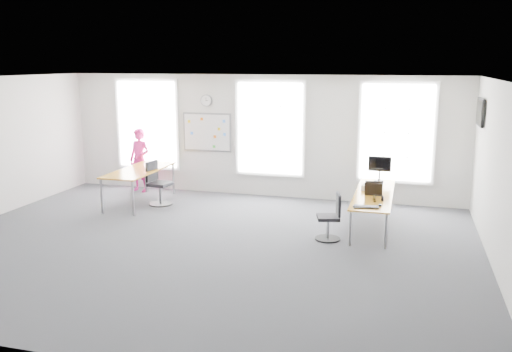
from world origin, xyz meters
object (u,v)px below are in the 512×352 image
(keyboard, at_px, (366,207))
(monitor, at_px, (380,166))
(chair_right, at_px, (331,219))
(person, at_px, (140,160))
(desk_right, at_px, (374,196))
(headphones, at_px, (378,198))
(desk_left, at_px, (139,172))
(chair_left, at_px, (158,186))

(keyboard, relative_size, monitor, 0.81)
(chair_right, height_order, person, person)
(desk_right, xyz_separation_m, chair_right, (-0.71, -1.09, -0.25))
(person, relative_size, headphones, 8.25)
(chair_right, distance_m, person, 5.93)
(desk_left, relative_size, monitor, 3.98)
(desk_left, relative_size, chair_right, 2.49)
(chair_right, distance_m, monitor, 2.49)
(chair_left, height_order, person, person)
(desk_right, bearing_deg, desk_left, 175.84)
(desk_right, relative_size, headphones, 14.25)
(chair_left, bearing_deg, person, 50.26)
(chair_left, bearing_deg, headphones, -93.65)
(desk_right, height_order, headphones, headphones)
(chair_right, height_order, headphones, chair_right)
(person, distance_m, monitor, 6.07)
(desk_right, xyz_separation_m, desk_left, (-5.47, 0.40, 0.10))
(chair_left, relative_size, person, 0.63)
(person, bearing_deg, desk_right, -2.27)
(chair_left, height_order, monitor, monitor)
(monitor, bearing_deg, chair_left, -169.81)
(desk_left, height_order, monitor, monitor)
(desk_left, relative_size, keyboard, 4.91)
(chair_right, bearing_deg, person, -130.71)
(chair_right, xyz_separation_m, chair_left, (-4.28, 1.48, 0.06))
(monitor, bearing_deg, headphones, -86.47)
(desk_left, bearing_deg, headphones, -10.02)
(desk_right, xyz_separation_m, chair_left, (-4.99, 0.38, -0.19))
(keyboard, distance_m, monitor, 2.38)
(desk_right, distance_m, desk_left, 5.48)
(desk_right, relative_size, keyboard, 6.22)
(monitor, bearing_deg, person, 178.19)
(desk_left, bearing_deg, monitor, 8.29)
(monitor, bearing_deg, chair_right, -106.95)
(chair_right, xyz_separation_m, keyboard, (0.64, -0.06, 0.31))
(desk_right, height_order, desk_left, desk_left)
(keyboard, bearing_deg, person, 140.31)
(chair_right, bearing_deg, desk_left, -122.19)
(headphones, bearing_deg, keyboard, -120.98)
(person, relative_size, monitor, 2.92)
(desk_left, xyz_separation_m, headphones, (5.58, -0.99, -0.00))
(keyboard, bearing_deg, monitor, 71.77)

